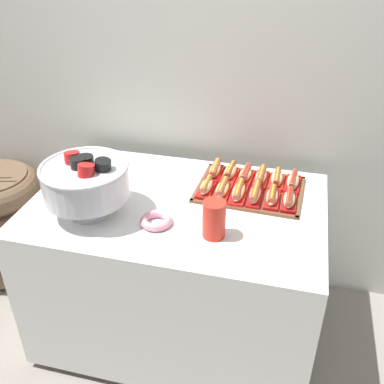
# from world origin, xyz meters

# --- Properties ---
(ground_plane) EXTENTS (10.00, 10.00, 0.00)m
(ground_plane) POSITION_xyz_m (0.00, 0.00, 0.00)
(ground_plane) COLOR gray
(back_wall) EXTENTS (6.00, 0.10, 2.60)m
(back_wall) POSITION_xyz_m (0.00, 0.57, 1.30)
(back_wall) COLOR beige
(back_wall) RESTS_ON ground_plane
(buffet_table) EXTENTS (1.30, 0.85, 0.80)m
(buffet_table) POSITION_xyz_m (0.00, 0.00, 0.42)
(buffet_table) COLOR white
(buffet_table) RESTS_ON ground_plane
(floor_vase) EXTENTS (0.60, 0.60, 1.08)m
(floor_vase) POSITION_xyz_m (-1.17, 0.25, 0.31)
(floor_vase) COLOR brown
(floor_vase) RESTS_ON ground_plane
(serving_tray) EXTENTS (0.49, 0.38, 0.01)m
(serving_tray) POSITION_xyz_m (0.30, 0.18, 0.80)
(serving_tray) COLOR brown
(serving_tray) RESTS_ON buffet_table
(hot_dog_0) EXTENTS (0.07, 0.15, 0.06)m
(hot_dog_0) POSITION_xyz_m (0.11, 0.11, 0.83)
(hot_dog_0) COLOR red
(hot_dog_0) RESTS_ON serving_tray
(hot_dog_1) EXTENTS (0.07, 0.17, 0.06)m
(hot_dog_1) POSITION_xyz_m (0.18, 0.11, 0.83)
(hot_dog_1) COLOR red
(hot_dog_1) RESTS_ON serving_tray
(hot_dog_2) EXTENTS (0.07, 0.18, 0.06)m
(hot_dog_2) POSITION_xyz_m (0.26, 0.10, 0.83)
(hot_dog_2) COLOR red
(hot_dog_2) RESTS_ON serving_tray
(hot_dog_3) EXTENTS (0.06, 0.17, 0.06)m
(hot_dog_3) POSITION_xyz_m (0.33, 0.10, 0.83)
(hot_dog_3) COLOR #B21414
(hot_dog_3) RESTS_ON serving_tray
(hot_dog_4) EXTENTS (0.07, 0.16, 0.06)m
(hot_dog_4) POSITION_xyz_m (0.41, 0.10, 0.83)
(hot_dog_4) COLOR red
(hot_dog_4) RESTS_ON serving_tray
(hot_dog_5) EXTENTS (0.06, 0.15, 0.06)m
(hot_dog_5) POSITION_xyz_m (0.48, 0.09, 0.83)
(hot_dog_5) COLOR #B21414
(hot_dog_5) RESTS_ON serving_tray
(hot_dog_6) EXTENTS (0.07, 0.17, 0.06)m
(hot_dog_6) POSITION_xyz_m (0.12, 0.27, 0.83)
(hot_dog_6) COLOR red
(hot_dog_6) RESTS_ON serving_tray
(hot_dog_7) EXTENTS (0.08, 0.16, 0.06)m
(hot_dog_7) POSITION_xyz_m (0.19, 0.27, 0.83)
(hot_dog_7) COLOR red
(hot_dog_7) RESTS_ON serving_tray
(hot_dog_8) EXTENTS (0.08, 0.16, 0.06)m
(hot_dog_8) POSITION_xyz_m (0.27, 0.27, 0.83)
(hot_dog_8) COLOR red
(hot_dog_8) RESTS_ON serving_tray
(hot_dog_9) EXTENTS (0.07, 0.17, 0.06)m
(hot_dog_9) POSITION_xyz_m (0.34, 0.26, 0.83)
(hot_dog_9) COLOR red
(hot_dog_9) RESTS_ON serving_tray
(hot_dog_10) EXTENTS (0.07, 0.15, 0.06)m
(hot_dog_10) POSITION_xyz_m (0.42, 0.26, 0.83)
(hot_dog_10) COLOR red
(hot_dog_10) RESTS_ON serving_tray
(hot_dog_11) EXTENTS (0.08, 0.17, 0.06)m
(hot_dog_11) POSITION_xyz_m (0.49, 0.26, 0.83)
(hot_dog_11) COLOR #B21414
(hot_dog_11) RESTS_ON serving_tray
(punch_bowl) EXTENTS (0.37, 0.37, 0.27)m
(punch_bowl) POSITION_xyz_m (-0.34, -0.16, 0.96)
(punch_bowl) COLOR silver
(punch_bowl) RESTS_ON buffet_table
(cup_stack) EXTENTS (0.09, 0.09, 0.16)m
(cup_stack) POSITION_xyz_m (0.21, -0.19, 0.87)
(cup_stack) COLOR red
(cup_stack) RESTS_ON buffet_table
(donut) EXTENTS (0.13, 0.13, 0.03)m
(donut) POSITION_xyz_m (-0.04, -0.18, 0.81)
(donut) COLOR pink
(donut) RESTS_ON buffet_table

